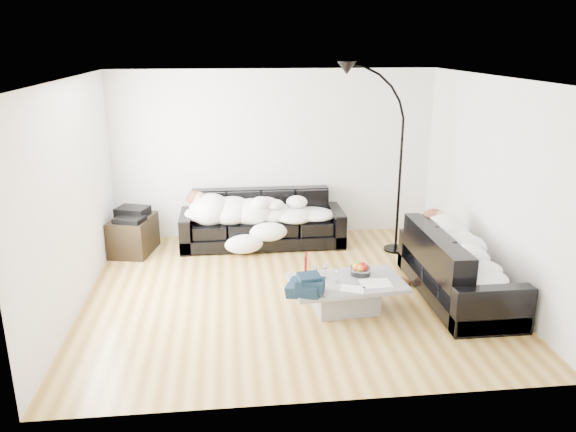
{
  "coord_description": "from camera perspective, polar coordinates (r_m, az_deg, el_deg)",
  "views": [
    {
      "loc": [
        -0.72,
        -6.36,
        3.01
      ],
      "look_at": [
        0.0,
        0.3,
        0.9
      ],
      "focal_mm": 35.0,
      "sensor_mm": 36.0,
      "label": 1
    }
  ],
  "objects": [
    {
      "name": "candle_right",
      "position": [
        6.62,
        1.84,
        -4.75
      ],
      "size": [
        0.05,
        0.05,
        0.26
      ],
      "primitive_type": "cylinder",
      "rotation": [
        0.0,
        0.0,
        0.03
      ],
      "color": "maroon",
      "rests_on": "coffee_table"
    },
    {
      "name": "wall_right",
      "position": [
        7.33,
        20.11,
        2.92
      ],
      "size": [
        0.02,
        4.5,
        2.6
      ],
      "primitive_type": "cube",
      "color": "silver",
      "rests_on": "ground"
    },
    {
      "name": "ceiling",
      "position": [
        6.42,
        0.3,
        13.82
      ],
      "size": [
        5.0,
        5.0,
        0.0
      ],
      "primitive_type": "plane",
      "color": "white",
      "rests_on": "ground"
    },
    {
      "name": "sleeper_right",
      "position": [
        7.02,
        17.12,
        -3.12
      ],
      "size": [
        0.74,
        1.74,
        0.43
      ],
      "primitive_type": null,
      "rotation": [
        0.0,
        0.0,
        1.57
      ],
      "color": "white",
      "rests_on": "sofa_right"
    },
    {
      "name": "sofa_back",
      "position": [
        8.54,
        -2.64,
        -0.33
      ],
      "size": [
        2.46,
        0.85,
        0.8
      ],
      "primitive_type": "cube",
      "color": "black",
      "rests_on": "ground"
    },
    {
      "name": "navy_jacket",
      "position": [
        6.09,
        1.75,
        -6.3
      ],
      "size": [
        0.42,
        0.36,
        0.2
      ],
      "primitive_type": null,
      "rotation": [
        0.0,
        0.0,
        -0.07
      ],
      "color": "black",
      "rests_on": "coffee_table"
    },
    {
      "name": "candle_left",
      "position": [
        6.56,
        1.74,
        -5.14
      ],
      "size": [
        0.05,
        0.05,
        0.22
      ],
      "primitive_type": "cylinder",
      "rotation": [
        0.0,
        0.0,
        -0.22
      ],
      "color": "maroon",
      "rests_on": "coffee_table"
    },
    {
      "name": "ground",
      "position": [
        7.07,
        0.27,
        -7.7
      ],
      "size": [
        5.0,
        5.0,
        0.0
      ],
      "primitive_type": "plane",
      "color": "olive",
      "rests_on": "ground"
    },
    {
      "name": "newspaper_a",
      "position": [
        6.46,
        8.89,
        -6.75
      ],
      "size": [
        0.35,
        0.27,
        0.01
      ],
      "primitive_type": "cube",
      "rotation": [
        0.0,
        0.0,
        0.0
      ],
      "color": "silver",
      "rests_on": "coffee_table"
    },
    {
      "name": "wall_back",
      "position": [
        8.81,
        -1.38,
        6.28
      ],
      "size": [
        5.0,
        0.02,
        2.6
      ],
      "primitive_type": "cube",
      "color": "silver",
      "rests_on": "ground"
    },
    {
      "name": "shoes",
      "position": [
        7.32,
        10.77,
        -6.74
      ],
      "size": [
        0.48,
        0.43,
        0.09
      ],
      "primitive_type": null,
      "rotation": [
        0.0,
        0.0,
        -0.44
      ],
      "color": "#472311",
      "rests_on": "ground"
    },
    {
      "name": "sofa_right",
      "position": [
        7.1,
        16.96,
        -4.79
      ],
      "size": [
        0.87,
        2.03,
        0.82
      ],
      "primitive_type": "cube",
      "rotation": [
        0.0,
        0.0,
        1.57
      ],
      "color": "black",
      "rests_on": "ground"
    },
    {
      "name": "sleeper_back",
      "position": [
        8.42,
        -2.64,
        1.03
      ],
      "size": [
        2.08,
        0.72,
        0.42
      ],
      "primitive_type": null,
      "color": "white",
      "rests_on": "sofa_back"
    },
    {
      "name": "stereo",
      "position": [
        8.46,
        -15.61,
        0.25
      ],
      "size": [
        0.53,
        0.47,
        0.13
      ],
      "primitive_type": "cube",
      "rotation": [
        0.0,
        0.0,
        -0.34
      ],
      "color": "black",
      "rests_on": "av_cabinet"
    },
    {
      "name": "teal_cushion",
      "position": [
        7.52,
        14.92,
        -0.86
      ],
      "size": [
        0.42,
        0.38,
        0.2
      ],
      "primitive_type": "ellipsoid",
      "rotation": [
        0.0,
        0.0,
        0.24
      ],
      "color": "#0F6C41",
      "rests_on": "sofa_right"
    },
    {
      "name": "floor_lamp",
      "position": [
        8.23,
        11.32,
        4.43
      ],
      "size": [
        0.92,
        0.48,
        2.4
      ],
      "primitive_type": null,
      "rotation": [
        0.0,
        0.0,
        0.16
      ],
      "color": "black",
      "rests_on": "ground"
    },
    {
      "name": "wine_glass_a",
      "position": [
        6.5,
        3.82,
        -5.59
      ],
      "size": [
        0.08,
        0.08,
        0.18
      ],
      "primitive_type": "cylinder",
      "rotation": [
        0.0,
        0.0,
        -0.06
      ],
      "color": "white",
      "rests_on": "coffee_table"
    },
    {
      "name": "wine_glass_b",
      "position": [
        6.44,
        2.72,
        -5.86
      ],
      "size": [
        0.07,
        0.07,
        0.17
      ],
      "primitive_type": "cylinder",
      "rotation": [
        0.0,
        0.0,
        0.0
      ],
      "color": "white",
      "rests_on": "coffee_table"
    },
    {
      "name": "coffee_table",
      "position": [
        6.56,
        5.94,
        -8.08
      ],
      "size": [
        1.36,
        0.88,
        0.38
      ],
      "primitive_type": "cube",
      "rotation": [
        0.0,
        0.0,
        0.1
      ],
      "color": "#939699",
      "rests_on": "ground"
    },
    {
      "name": "wall_left",
      "position": [
        6.82,
        -21.09,
        1.77
      ],
      "size": [
        0.02,
        4.5,
        2.6
      ],
      "primitive_type": "cube",
      "color": "silver",
      "rests_on": "ground"
    },
    {
      "name": "newspaper_b",
      "position": [
        6.28,
        6.56,
        -7.36
      ],
      "size": [
        0.32,
        0.28,
        0.01
      ],
      "primitive_type": "cube",
      "rotation": [
        0.0,
        0.0,
        -0.38
      ],
      "color": "silver",
      "rests_on": "coffee_table"
    },
    {
      "name": "wine_glass_c",
      "position": [
        6.41,
        5.06,
        -6.07
      ],
      "size": [
        0.08,
        0.08,
        0.16
      ],
      "primitive_type": "cylinder",
      "rotation": [
        0.0,
        0.0,
        -0.24
      ],
      "color": "white",
      "rests_on": "coffee_table"
    },
    {
      "name": "av_cabinet",
      "position": [
        8.56,
        -15.43,
        -1.86
      ],
      "size": [
        0.68,
        0.87,
        0.53
      ],
      "primitive_type": "cube",
      "rotation": [
        0.0,
        0.0,
        -0.21
      ],
      "color": "black",
      "rests_on": "ground"
    },
    {
      "name": "fruit_bowl",
      "position": [
        6.65,
        7.37,
        -5.33
      ],
      "size": [
        0.31,
        0.31,
        0.15
      ],
      "primitive_type": "cylinder",
      "rotation": [
        0.0,
        0.0,
        -0.34
      ],
      "color": "white",
      "rests_on": "coffee_table"
    }
  ]
}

